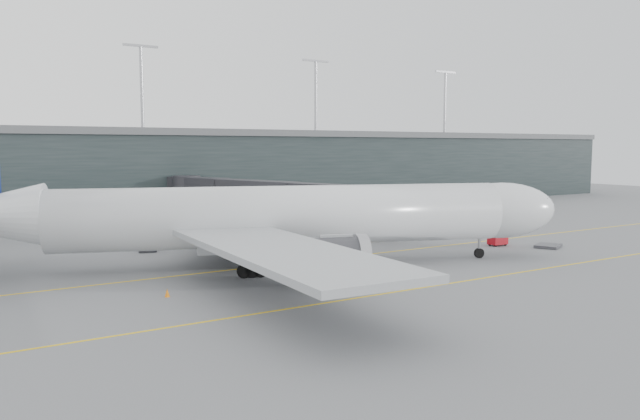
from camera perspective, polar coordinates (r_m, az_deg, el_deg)
ground at (r=66.62m, az=-8.08°, el=-4.70°), size 320.00×320.00×0.00m
taxiline_a at (r=63.04m, az=-6.59°, el=-5.27°), size 160.00×0.25×0.02m
taxiline_b at (r=49.40m, az=1.50°, el=-8.33°), size 160.00×0.25×0.02m
taxiline_lead_main at (r=86.74m, az=-10.43°, el=-2.30°), size 0.25×60.00×0.02m
terminal at (r=120.94m, az=-19.39°, el=3.35°), size 240.00×36.00×29.00m
main_aircraft at (r=62.66m, az=-3.65°, el=-0.68°), size 61.93×57.09×17.86m
jet_bridge at (r=94.99m, az=-5.39°, el=1.81°), size 19.13×46.73×7.36m
gse_cart at (r=79.45m, az=15.94°, el=-2.56°), size 2.25×1.46×1.51m
baggage_dolly at (r=80.06m, az=20.14°, el=-3.09°), size 4.08×3.76×0.33m
uld_a at (r=74.57m, az=-15.50°, el=-2.99°), size 2.36×2.08×1.83m
uld_b at (r=76.95m, az=-13.73°, el=-2.76°), size 2.19×2.00×1.62m
uld_c at (r=77.40m, az=-10.45°, el=-2.52°), size 2.52×2.25×1.92m
cone_nose at (r=81.84m, az=16.14°, el=-2.69°), size 0.40×0.40×0.63m
cone_wing_stbd at (r=56.80m, az=8.10°, el=-6.13°), size 0.48×0.48×0.77m
cone_wing_port at (r=79.30m, az=-5.46°, el=-2.75°), size 0.41×0.41×0.65m
cone_tail at (r=52.18m, az=-13.80°, el=-7.37°), size 0.42×0.42×0.67m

